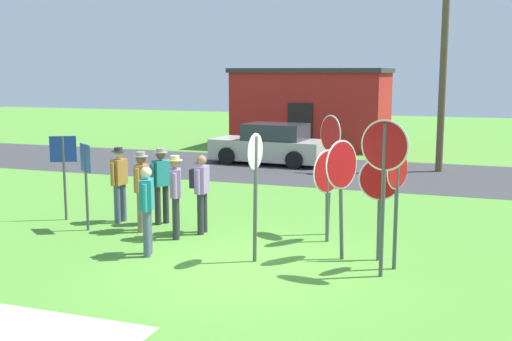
# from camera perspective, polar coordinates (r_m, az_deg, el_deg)

# --- Properties ---
(ground_plane) EXTENTS (80.00, 80.00, 0.00)m
(ground_plane) POSITION_cam_1_polar(r_m,az_deg,el_deg) (11.35, -1.25, -8.68)
(ground_plane) COLOR #518E33
(street_asphalt) EXTENTS (60.00, 6.40, 0.01)m
(street_asphalt) POSITION_cam_1_polar(r_m,az_deg,el_deg) (21.82, 9.17, -0.21)
(street_asphalt) COLOR #38383A
(street_asphalt) RESTS_ON ground
(building_background) EXTENTS (6.79, 4.38, 3.57)m
(building_background) POSITION_cam_1_polar(r_m,az_deg,el_deg) (29.05, 5.15, 5.69)
(building_background) COLOR #B2231E
(building_background) RESTS_ON ground
(utility_pole) EXTENTS (1.80, 0.24, 7.58)m
(utility_pole) POSITION_cam_1_polar(r_m,az_deg,el_deg) (22.49, 16.63, 9.95)
(utility_pole) COLOR brown
(utility_pole) RESTS_ON ground
(parked_car_on_street) EXTENTS (4.41, 2.24, 1.51)m
(parked_car_on_street) POSITION_cam_1_polar(r_m,az_deg,el_deg) (23.67, 1.35, 2.29)
(parked_car_on_street) COLOR #B7B2A3
(parked_car_on_street) RESTS_ON ground
(stop_sign_leaning_left) EXTENTS (0.77, 0.30, 1.92)m
(stop_sign_leaning_left) POSITION_cam_1_polar(r_m,az_deg,el_deg) (11.66, 11.15, -1.78)
(stop_sign_leaning_left) COLOR #474C4C
(stop_sign_leaning_left) RESTS_ON ground
(stop_sign_nearest) EXTENTS (0.82, 0.27, 2.67)m
(stop_sign_nearest) POSITION_cam_1_polar(r_m,az_deg,el_deg) (10.61, 11.49, 0.17)
(stop_sign_nearest) COLOR #474C4C
(stop_sign_nearest) RESTS_ON ground
(stop_sign_rear_left) EXTENTS (0.10, 0.65, 2.36)m
(stop_sign_rear_left) POSITION_cam_1_polar(r_m,az_deg,el_deg) (11.28, -0.07, -0.54)
(stop_sign_rear_left) COLOR #474C4C
(stop_sign_rear_left) RESTS_ON ground
(stop_sign_rear_right) EXTENTS (0.41, 0.82, 1.90)m
(stop_sign_rear_right) POSITION_cam_1_polar(r_m,az_deg,el_deg) (12.77, 6.49, -0.82)
(stop_sign_rear_right) COLOR #474C4C
(stop_sign_rear_right) RESTS_ON ground
(stop_sign_center_cluster) EXTENTS (0.28, 0.62, 2.10)m
(stop_sign_center_cluster) POSITION_cam_1_polar(r_m,az_deg,el_deg) (11.14, 12.62, -1.74)
(stop_sign_center_cluster) COLOR #474C4C
(stop_sign_center_cluster) RESTS_ON ground
(stop_sign_leaning_right) EXTENTS (0.44, 0.83, 2.22)m
(stop_sign_leaning_right) POSITION_cam_1_polar(r_m,az_deg,el_deg) (11.57, 7.75, -0.63)
(stop_sign_leaning_right) COLOR #474C4C
(stop_sign_leaning_right) RESTS_ON ground
(stop_sign_low_front) EXTENTS (0.57, 0.58, 2.55)m
(stop_sign_low_front) POSITION_cam_1_polar(r_m,az_deg,el_deg) (13.28, 6.71, 1.59)
(stop_sign_low_front) COLOR #474C4C
(stop_sign_low_front) RESTS_ON ground
(person_in_teal) EXTENTS (0.32, 0.56, 1.74)m
(person_in_teal) POSITION_cam_1_polar(r_m,az_deg,el_deg) (13.79, -10.31, -1.44)
(person_in_teal) COLOR #7A6B56
(person_in_teal) RESTS_ON ground
(person_in_dark_shirt) EXTENTS (0.35, 0.53, 1.74)m
(person_in_dark_shirt) POSITION_cam_1_polar(r_m,az_deg,el_deg) (13.09, -7.30, -1.92)
(person_in_dark_shirt) COLOR #2D2D33
(person_in_dark_shirt) RESTS_ON ground
(person_in_blue) EXTENTS (0.37, 0.57, 1.69)m
(person_in_blue) POSITION_cam_1_polar(r_m,az_deg,el_deg) (13.45, -5.00, -1.60)
(person_in_blue) COLOR #2D2D33
(person_in_blue) RESTS_ON ground
(person_holding_notes) EXTENTS (0.33, 0.54, 1.69)m
(person_holding_notes) POSITION_cam_1_polar(r_m,az_deg,el_deg) (11.96, -9.84, -3.18)
(person_holding_notes) COLOR #4C5670
(person_holding_notes) RESTS_ON ground
(person_with_sunhat) EXTENTS (0.31, 0.57, 1.74)m
(person_with_sunhat) POSITION_cam_1_polar(r_m,az_deg,el_deg) (14.73, -12.26, -0.84)
(person_with_sunhat) COLOR #4C5670
(person_with_sunhat) RESTS_ON ground
(person_on_left) EXTENTS (0.36, 0.52, 1.74)m
(person_on_left) POSITION_cam_1_polar(r_m,az_deg,el_deg) (14.37, -8.57, -0.97)
(person_on_left) COLOR #2D2D33
(person_on_left) RESTS_ON ground
(info_panel_leftmost) EXTENTS (0.54, 0.30, 1.97)m
(info_panel_leftmost) POSITION_cam_1_polar(r_m,az_deg,el_deg) (15.21, -17.00, 0.72)
(info_panel_leftmost) COLOR #4C4C51
(info_panel_leftmost) RESTS_ON ground
(info_panel_middle) EXTENTS (0.49, 0.38, 1.90)m
(info_panel_middle) POSITION_cam_1_polar(r_m,az_deg,el_deg) (14.07, -15.15, -0.05)
(info_panel_middle) COLOR #4C4C51
(info_panel_middle) RESTS_ON ground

